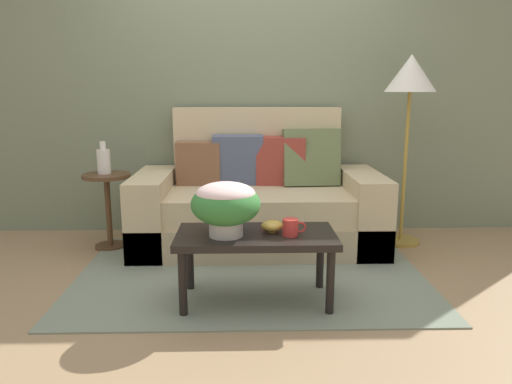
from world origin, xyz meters
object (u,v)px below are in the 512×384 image
Objects in this scene: snack_bowl at (272,226)px; coffee_mug at (291,227)px; coffee_table at (256,242)px; potted_plant at (226,203)px; floor_lamp at (410,85)px; side_table at (108,197)px; couch at (259,204)px; table_vase at (104,161)px.

coffee_mug is at bearing -36.26° from snack_bowl.
coffee_table is 0.14m from snack_bowl.
coffee_table is 2.35× the size of potted_plant.
potted_plant is at bearing 179.66° from coffee_mug.
floor_lamp is 11.46× the size of snack_bowl.
floor_lamp reaches higher than snack_bowl.
snack_bowl is at bearing -39.29° from side_table.
floor_lamp is (1.21, 0.00, 0.97)m from couch.
table_vase reaches higher than side_table.
floor_lamp reaches higher than couch.
potted_plant reaches higher than coffee_mug.
coffee_table is (-0.05, -1.14, 0.04)m from couch.
couch is 1.25m from potted_plant.
couch reaches higher than snack_bowl.
coffee_mug is 0.13m from snack_bowl.
potted_plant is 0.33m from snack_bowl.
side_table is 2.60m from floor_lamp.
couch is 1.14m from coffee_table.
coffee_mug is (-1.06, -1.19, -0.83)m from floor_lamp.
side_table is at bearing 140.93° from coffee_mug.
side_table is (-1.18, 1.07, 0.04)m from coffee_table.
coffee_mug is (0.15, -1.19, 0.14)m from couch.
floor_lamp is (2.44, 0.07, 0.89)m from side_table.
side_table is at bearing -178.32° from floor_lamp.
coffee_mug is (0.20, -0.05, 0.11)m from coffee_table.
coffee_table is 6.87× the size of coffee_mug.
snack_bowl is (1.28, -1.05, 0.05)m from side_table.
floor_lamp is at bearing 1.22° from table_vase.
side_table is 1.52m from potted_plant.
floor_lamp is (1.26, 1.14, 0.93)m from coffee_table.
snack_bowl is 1.70m from table_vase.
coffee_table is 1.59m from side_table.
couch is at bearing 92.41° from snack_bowl.
side_table is 0.30m from table_vase.
floor_lamp is at bearing 43.78° from snack_bowl.
side_table is (-1.23, -0.07, 0.08)m from couch.
coffee_table is at bearing -42.34° from table_vase.
floor_lamp is 2.53m from table_vase.
potted_plant is (-0.18, -0.05, 0.25)m from coffee_table.
floor_lamp is at bearing 42.11° from coffee_table.
couch reaches higher than table_vase.
floor_lamp is at bearing 1.68° from side_table.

